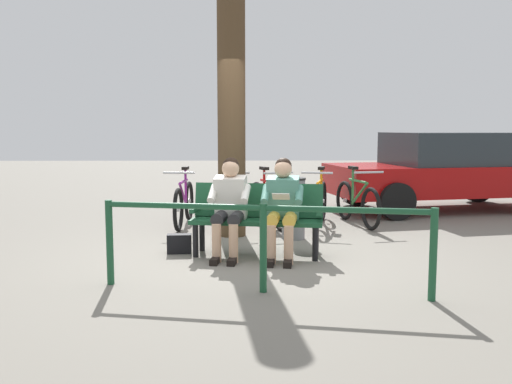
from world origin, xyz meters
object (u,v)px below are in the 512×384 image
object	(u,v)px
tree_trunk	(231,101)
bicycle_red	(227,204)
bicycle_silver	(184,203)
person_companion	(229,202)
parked_car	(446,169)
bicycle_green	(357,203)
bicycle_blue	(320,203)
litter_bin	(293,208)
person_reading	(282,203)
bicycle_black	(268,203)
handbag	(179,244)
bench	(257,214)

from	to	relation	value
tree_trunk	bicycle_red	distance (m)	1.73
tree_trunk	bicycle_silver	size ratio (longest dim) A/B	2.30
person_companion	parked_car	size ratio (longest dim) A/B	0.27
bicycle_green	bicycle_blue	distance (m)	0.62
litter_bin	parked_car	size ratio (longest dim) A/B	0.19
parked_car	bicycle_green	bearing A→B (deg)	27.78
tree_trunk	parked_car	size ratio (longest dim) A/B	0.87
bicycle_blue	bicycle_silver	bearing A→B (deg)	-77.44
person_reading	bicycle_black	distance (m)	2.23
tree_trunk	bicycle_red	xyz separation A→B (m)	(0.09, -0.72, -1.57)
person_companion	bicycle_silver	size ratio (longest dim) A/B	0.71
handbag	bicycle_green	xyz separation A→B (m)	(-2.62, -2.01, 0.24)
bicycle_green	parked_car	bearing A→B (deg)	115.93
handbag	bicycle_green	distance (m)	3.31
tree_trunk	bicycle_green	size ratio (longest dim) A/B	2.34
bicycle_red	handbag	bearing A→B (deg)	-32.98
tree_trunk	bicycle_blue	size ratio (longest dim) A/B	2.35
bicycle_silver	handbag	bearing A→B (deg)	7.83
bench	bicycle_red	xyz separation A→B (m)	(0.44, -1.93, -0.15)
litter_bin	bicycle_green	size ratio (longest dim) A/B	0.52
bicycle_blue	bicycle_silver	distance (m)	2.17
bicycle_green	person_reading	bearing A→B (deg)	-43.35
bicycle_blue	bicycle_red	size ratio (longest dim) A/B	1.01
person_companion	parked_car	world-z (taller)	parked_car
bicycle_black	bicycle_silver	distance (m)	1.35
litter_bin	parked_car	world-z (taller)	parked_car
person_companion	bicycle_black	bearing A→B (deg)	-95.98
bicycle_green	bicycle_red	distance (m)	2.09
bench	litter_bin	bearing A→B (deg)	-110.13
bicycle_black	bicycle_green	bearing A→B (deg)	74.16
parked_car	person_reading	bearing A→B (deg)	38.35
bicycle_black	tree_trunk	bearing A→B (deg)	-54.75
person_reading	parked_car	size ratio (longest dim) A/B	0.27
bicycle_red	parked_car	distance (m)	4.46
bicycle_green	litter_bin	bearing A→B (deg)	-57.81
tree_trunk	person_companion	bearing A→B (deg)	90.31
bicycle_green	bicycle_red	world-z (taller)	same
litter_bin	bicycle_green	world-z (taller)	bicycle_green
bicycle_silver	parked_car	xyz separation A→B (m)	(-4.78, -1.63, 0.41)
person_companion	parked_car	xyz separation A→B (m)	(-3.98, -3.79, 0.11)
bench	litter_bin	size ratio (longest dim) A/B	1.91
bench	tree_trunk	size ratio (longest dim) A/B	0.43
bicycle_blue	bench	bearing A→B (deg)	-13.46
bicycle_silver	parked_car	bearing A→B (deg)	111.96
bicycle_green	parked_car	size ratio (longest dim) A/B	0.37
person_reading	litter_bin	xyz separation A→B (m)	(-0.23, -1.17, -0.23)
bench	bicycle_silver	xyz separation A→B (m)	(1.13, -2.05, -0.15)
person_reading	handbag	distance (m)	1.41
person_companion	bicycle_green	distance (m)	2.98
tree_trunk	litter_bin	distance (m)	1.75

